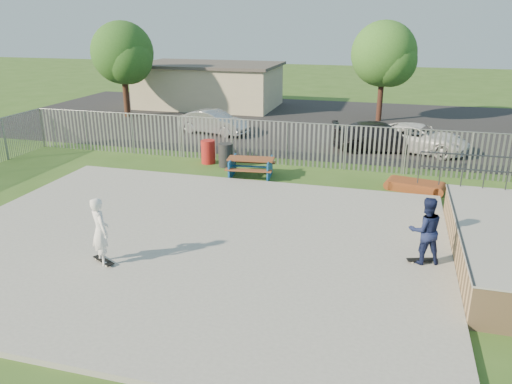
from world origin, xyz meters
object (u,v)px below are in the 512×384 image
(picnic_table, at_px, (251,167))
(trash_bin_red, at_px, (208,152))
(car_dark, at_px, (381,137))
(skater_navy, at_px, (425,230))
(trash_bin_grey, at_px, (226,155))
(tree_left, at_px, (122,53))
(car_white, at_px, (418,138))
(car_silver, at_px, (214,122))
(tree_mid, at_px, (384,54))
(funbox, at_px, (415,186))
(skater_white, at_px, (100,231))

(picnic_table, distance_m, trash_bin_red, 2.89)
(trash_bin_red, relative_size, car_dark, 0.22)
(trash_bin_red, height_order, skater_navy, skater_navy)
(trash_bin_grey, xyz_separation_m, tree_left, (-10.32, 9.58, 3.67))
(picnic_table, bearing_deg, car_white, 35.40)
(trash_bin_grey, xyz_separation_m, car_dark, (6.65, 4.79, 0.20))
(trash_bin_red, height_order, tree_left, tree_left)
(car_silver, relative_size, tree_mid, 0.65)
(funbox, relative_size, skater_navy, 1.10)
(picnic_table, bearing_deg, trash_bin_red, 142.75)
(trash_bin_grey, bearing_deg, skater_white, -90.40)
(funbox, bearing_deg, car_dark, 117.04)
(tree_mid, distance_m, skater_navy, 20.75)
(picnic_table, xyz_separation_m, car_dark, (5.12, 5.96, 0.31))
(car_white, height_order, tree_left, tree_left)
(skater_white, bearing_deg, trash_bin_red, -46.65)
(funbox, height_order, car_white, car_white)
(funbox, xyz_separation_m, car_white, (0.25, 6.25, 0.51))
(trash_bin_grey, bearing_deg, car_white, 30.87)
(trash_bin_grey, distance_m, tree_mid, 14.60)
(picnic_table, height_order, car_white, car_white)
(skater_navy, relative_size, skater_white, 1.00)
(trash_bin_red, distance_m, tree_left, 13.68)
(trash_bin_red, bearing_deg, car_white, 26.78)
(trash_bin_red, distance_m, tree_mid, 14.77)
(tree_mid, height_order, skater_navy, tree_mid)
(car_dark, bearing_deg, trash_bin_grey, 114.01)
(trash_bin_red, relative_size, skater_white, 0.58)
(picnic_table, distance_m, skater_navy, 9.43)
(car_silver, height_order, car_dark, car_dark)
(car_white, bearing_deg, car_dark, 114.36)
(trash_bin_grey, distance_m, car_dark, 8.19)
(trash_bin_grey, height_order, car_silver, car_silver)
(picnic_table, bearing_deg, car_dark, 42.82)
(car_silver, xyz_separation_m, tree_mid, (9.07, 6.49, 3.54))
(car_silver, height_order, skater_white, skater_white)
(car_dark, distance_m, tree_mid, 8.63)
(trash_bin_red, relative_size, tree_mid, 0.17)
(trash_bin_grey, bearing_deg, skater_navy, -43.17)
(trash_bin_grey, bearing_deg, funbox, -8.22)
(funbox, bearing_deg, tree_mid, 110.41)
(car_white, xyz_separation_m, tree_mid, (-2.23, 7.60, 3.54))
(picnic_table, xyz_separation_m, car_silver, (-4.36, 7.35, 0.28))
(tree_mid, bearing_deg, tree_left, -169.44)
(funbox, xyz_separation_m, tree_mid, (-1.98, 13.85, 4.05))
(funbox, relative_size, tree_left, 0.33)
(car_white, relative_size, skater_navy, 2.63)
(funbox, height_order, skater_navy, skater_navy)
(picnic_table, height_order, car_dark, car_dark)
(car_dark, height_order, tree_left, tree_left)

